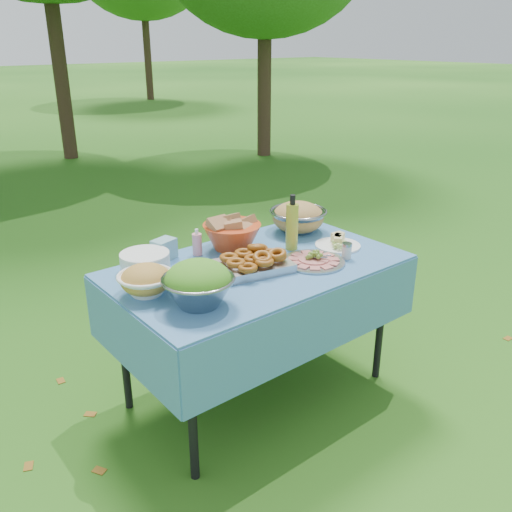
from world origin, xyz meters
The scene contains 14 objects.
ground centered at (0.00, 0.00, 0.00)m, with size 80.00×80.00×0.00m, color #0B390A.
picnic_table centered at (0.00, 0.00, 0.38)m, with size 1.46×0.86×0.76m, color #77B5E5.
salad_bowl centered at (-0.48, -0.19, 0.86)m, with size 0.31×0.31×0.20m, color gray, non-canonical shape.
pasta_bowl_white centered at (-0.60, 0.05, 0.83)m, with size 0.25×0.25×0.14m, color white, non-canonical shape.
plate_stack centered at (-0.48, 0.28, 0.81)m, with size 0.24×0.24×0.10m, color white.
wipes_box centered at (-0.33, 0.36, 0.81)m, with size 0.12×0.08×0.11m, color #80BAC7.
sanitizer_bottle centered at (-0.16, 0.30, 0.83)m, with size 0.05×0.05×0.14m, color pink.
bread_bowl centered at (0.03, 0.26, 0.87)m, with size 0.31×0.31×0.21m, color #D7461C, non-canonical shape.
pasta_bowl_steel centered at (0.50, 0.25, 0.85)m, with size 0.33×0.33×0.18m, color gray, non-canonical shape.
fried_tray centered at (-0.06, -0.04, 0.80)m, with size 0.35×0.25×0.08m, color #B3B4B8.
charcuterie_platter centered at (0.23, -0.16, 0.80)m, with size 0.32×0.32×0.07m, color #A1A3A7.
oil_bottle centered at (0.28, 0.06, 0.91)m, with size 0.07×0.07×0.30m, color #A9B330.
cheese_plate centered at (0.50, -0.08, 0.79)m, with size 0.25×0.25×0.07m, color white.
shaker centered at (0.41, -0.22, 0.80)m, with size 0.05×0.05×0.08m, color silver.
Camera 1 is at (-1.59, -1.95, 1.82)m, focal length 38.00 mm.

